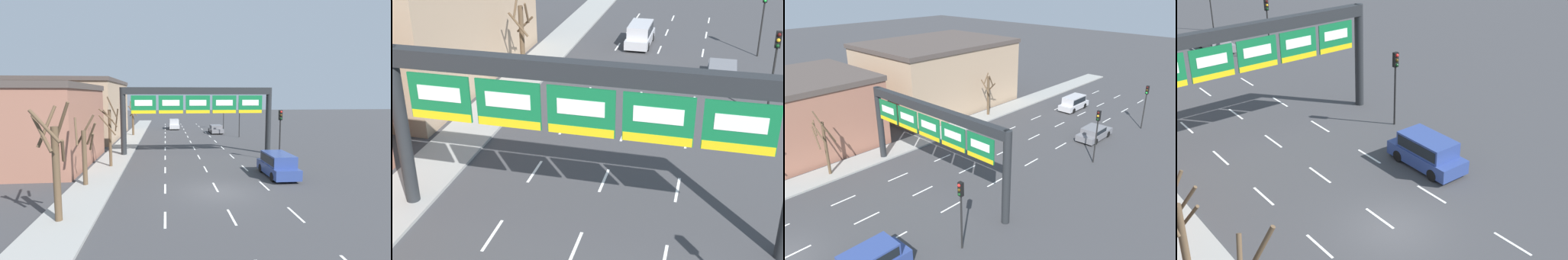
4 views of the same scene
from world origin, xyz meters
The scene contains 8 objects.
lane_dashes centered at (0.00, 13.50, 0.01)m, with size 6.72×67.00×0.01m.
sign_gantry centered at (0.00, 12.26, 5.21)m, with size 15.37×0.70×6.84m.
building_far centered at (-16.20, 26.72, 4.13)m, with size 13.05×18.08×8.25m.
car_grey centered at (4.81, 29.87, 0.72)m, with size 1.93×4.49×1.34m.
suv_silver centered at (-1.68, 36.86, 0.97)m, with size 1.81×4.56×1.75m.
traffic_light_near_gantry centered at (7.29, 36.17, 3.50)m, with size 0.30×0.35×4.92m.
traffic_light_far_end centered at (7.42, 24.81, 3.55)m, with size 0.30×0.35×5.00m.
tree_bare_furthest centered at (-8.05, 27.67, 2.83)m, with size 1.31×1.39×5.08m.
Camera 2 is at (4.36, -4.64, 12.80)m, focal length 50.00 mm.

